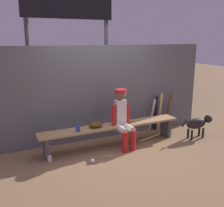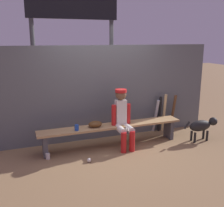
{
  "view_description": "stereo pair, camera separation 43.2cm",
  "coord_description": "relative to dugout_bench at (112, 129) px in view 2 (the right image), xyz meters",
  "views": [
    {
      "loc": [
        -2.16,
        -4.6,
        2.16
      ],
      "look_at": [
        0.0,
        0.0,
        0.9
      ],
      "focal_mm": 42.2,
      "sensor_mm": 36.0,
      "label": 1
    },
    {
      "loc": [
        -1.76,
        -4.77,
        2.16
      ],
      "look_at": [
        0.0,
        0.0,
        0.9
      ],
      "focal_mm": 42.2,
      "sensor_mm": 36.0,
      "label": 2
    }
  ],
  "objects": [
    {
      "name": "bat_aluminum_silver",
      "position": [
        1.25,
        0.42,
        0.04
      ],
      "size": [
        0.08,
        0.25,
        0.8
      ],
      "primitive_type": "cylinder",
      "rotation": [
        0.22,
        0.0,
        0.06
      ],
      "color": "#B7B7BC",
      "rests_on": "ground_plane"
    },
    {
      "name": "bat_aluminum_black",
      "position": [
        1.36,
        0.44,
        0.06
      ],
      "size": [
        0.09,
        0.16,
        0.85
      ],
      "primitive_type": "cylinder",
      "rotation": [
        0.1,
        0.0,
        -0.2
      ],
      "color": "black",
      "rests_on": "ground_plane"
    },
    {
      "name": "chainlink_fence",
      "position": [
        0.0,
        0.53,
        0.65
      ],
      "size": [
        5.1,
        0.03,
        2.03
      ],
      "primitive_type": "cube",
      "color": "#595E63",
      "rests_on": "ground_plane"
    },
    {
      "name": "dog",
      "position": [
        1.93,
        -0.39,
        -0.03
      ],
      "size": [
        0.84,
        0.2,
        0.49
      ],
      "color": "black",
      "rests_on": "ground_plane"
    },
    {
      "name": "cup_on_ground",
      "position": [
        -1.32,
        -0.17,
        -0.31
      ],
      "size": [
        0.08,
        0.08,
        0.11
      ],
      "primitive_type": "cylinder",
      "color": "silver",
      "rests_on": "ground_plane"
    },
    {
      "name": "baseball_glove",
      "position": [
        -0.36,
        0.0,
        0.15
      ],
      "size": [
        0.28,
        0.2,
        0.12
      ],
      "primitive_type": "ellipsoid",
      "color": "#593819",
      "rests_on": "dugout_bench"
    },
    {
      "name": "ground_plane",
      "position": [
        0.0,
        0.0,
        -0.36
      ],
      "size": [
        30.0,
        30.0,
        0.0
      ],
      "primitive_type": "plane",
      "color": "olive"
    },
    {
      "name": "bat_wood_dark",
      "position": [
        1.71,
        0.42,
        0.07
      ],
      "size": [
        0.07,
        0.22,
        0.88
      ],
      "primitive_type": "cylinder",
      "rotation": [
        0.18,
        0.0,
        -0.01
      ],
      "color": "brown",
      "rests_on": "ground_plane"
    },
    {
      "name": "player_seated",
      "position": [
        0.19,
        -0.11,
        0.28
      ],
      "size": [
        0.41,
        0.55,
        1.18
      ],
      "color": "silver",
      "rests_on": "ground_plane"
    },
    {
      "name": "bat_wood_natural",
      "position": [
        1.46,
        0.4,
        0.09
      ],
      "size": [
        0.06,
        0.17,
        0.92
      ],
      "primitive_type": "cylinder",
      "rotation": [
        0.11,
        0.0,
        0.0
      ],
      "color": "tan",
      "rests_on": "ground_plane"
    },
    {
      "name": "dugout_bench",
      "position": [
        0.0,
        0.0,
        0.0
      ],
      "size": [
        2.99,
        0.36,
        0.45
      ],
      "color": "tan",
      "rests_on": "ground_plane"
    },
    {
      "name": "baseball",
      "position": [
        -0.64,
        -0.55,
        -0.33
      ],
      "size": [
        0.07,
        0.07,
        0.07
      ],
      "primitive_type": "sphere",
      "color": "white",
      "rests_on": "ground_plane"
    },
    {
      "name": "cup_on_bench",
      "position": [
        -0.74,
        -0.07,
        0.14
      ],
      "size": [
        0.08,
        0.08,
        0.11
      ],
      "primitive_type": "cylinder",
      "color": "#1E47AD",
      "rests_on": "dugout_bench"
    },
    {
      "name": "scoreboard",
      "position": [
        -0.36,
        1.36,
        2.19
      ],
      "size": [
        2.35,
        0.27,
        3.61
      ],
      "color": "#3F3F42",
      "rests_on": "ground_plane"
    }
  ]
}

